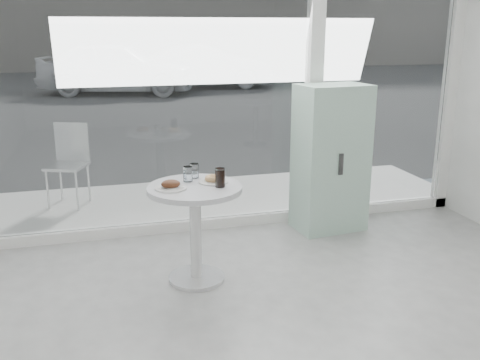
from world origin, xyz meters
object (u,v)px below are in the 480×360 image
object	(u,v)px
water_tumbler_a	(188,175)
car_white	(117,68)
patio_chair	(69,159)
plate_donut	(213,180)
main_table	(195,214)
car_silver	(206,66)
cola_glass	(220,178)
water_tumbler_b	(194,172)
mint_cabinet	(331,159)
plate_fritter	(171,185)

from	to	relation	value
water_tumbler_a	car_white	bearing A→B (deg)	89.77
patio_chair	plate_donut	distance (m)	2.36
car_white	main_table	bearing A→B (deg)	-164.06
car_silver	cola_glass	size ratio (longest dim) A/B	29.53
car_silver	plate_donut	size ratio (longest dim) A/B	18.64
water_tumbler_a	water_tumbler_b	distance (m)	0.11
car_white	water_tumbler_a	world-z (taller)	car_white
mint_cabinet	water_tumbler_b	xyz separation A→B (m)	(-1.43, -0.56, 0.12)
main_table	patio_chair	distance (m)	2.33
main_table	car_silver	world-z (taller)	car_silver
car_silver	main_table	bearing A→B (deg)	174.67
main_table	water_tumbler_a	size ratio (longest dim) A/B	6.49
water_tumbler_a	water_tumbler_b	world-z (taller)	water_tumbler_a
mint_cabinet	car_silver	xyz separation A→B (m)	(1.46, 12.95, -0.01)
main_table	car_white	world-z (taller)	car_white
main_table	mint_cabinet	distance (m)	1.67
main_table	plate_fritter	distance (m)	0.31
car_silver	plate_fritter	size ratio (longest dim) A/B	17.98
water_tumbler_b	main_table	bearing A→B (deg)	-100.36
main_table	patio_chair	world-z (taller)	patio_chair
patio_chair	car_silver	size ratio (longest dim) A/B	0.21
water_tumbler_a	patio_chair	bearing A→B (deg)	116.20
mint_cabinet	cola_glass	xyz separation A→B (m)	(-1.29, -0.86, 0.13)
car_white	plate_donut	bearing A→B (deg)	-163.34
water_tumbler_a	water_tumbler_b	size ratio (longest dim) A/B	1.03
plate_donut	cola_glass	world-z (taller)	cola_glass
patio_chair	plate_fritter	distance (m)	2.30
mint_cabinet	cola_glass	bearing A→B (deg)	-152.60
mint_cabinet	plate_fritter	size ratio (longest dim) A/B	6.02
plate_fritter	patio_chair	bearing A→B (deg)	110.88
water_tumbler_b	cola_glass	size ratio (longest dim) A/B	0.80
plate_fritter	cola_glass	bearing A→B (deg)	-6.52
car_silver	cola_glass	bearing A→B (deg)	175.45
car_white	plate_donut	world-z (taller)	car_white
car_white	cola_glass	size ratio (longest dim) A/B	31.79
patio_chair	plate_donut	xyz separation A→B (m)	(1.15, -2.04, 0.24)
plate_fritter	water_tumbler_a	distance (m)	0.23
plate_donut	water_tumbler_a	size ratio (longest dim) A/B	1.91
patio_chair	cola_glass	world-z (taller)	patio_chair
main_table	water_tumbler_a	xyz separation A→B (m)	(-0.03, 0.14, 0.27)
water_tumbler_a	water_tumbler_b	bearing A→B (deg)	52.57
patio_chair	car_white	size ratio (longest dim) A/B	0.19
mint_cabinet	patio_chair	distance (m)	2.80
water_tumbler_a	cola_glass	xyz separation A→B (m)	(0.21, -0.21, 0.02)
patio_chair	cola_glass	bearing A→B (deg)	-39.85
main_table	cola_glass	size ratio (longest dim) A/B	5.39
car_white	water_tumbler_a	xyz separation A→B (m)	(-0.05, -12.57, 0.05)
plate_fritter	car_white	bearing A→B (deg)	89.08
plate_fritter	main_table	bearing A→B (deg)	9.26
main_table	car_silver	bearing A→B (deg)	77.97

